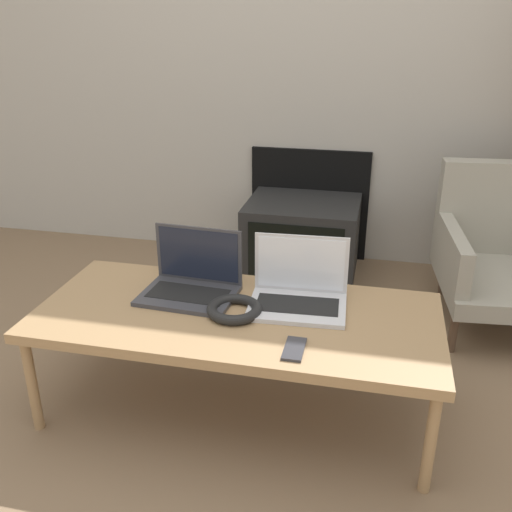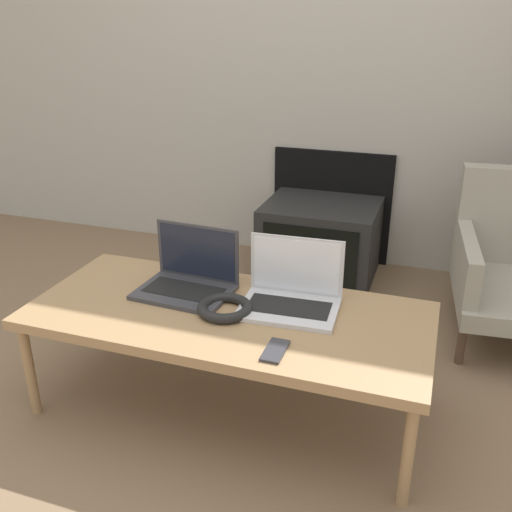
# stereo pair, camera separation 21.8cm
# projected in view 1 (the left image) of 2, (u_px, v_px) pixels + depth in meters

# --- Properties ---
(ground_plane) EXTENTS (14.00, 14.00, 0.00)m
(ground_plane) POSITION_uv_depth(u_px,v_px,m) (220.00, 450.00, 1.89)
(ground_plane) COLOR #7A6047
(wall_back) EXTENTS (7.00, 0.08, 2.60)m
(wall_back) POSITION_uv_depth(u_px,v_px,m) (308.00, 23.00, 2.98)
(wall_back) COLOR #ADA89E
(wall_back) RESTS_ON ground_plane
(table) EXTENTS (1.38, 0.61, 0.39)m
(table) POSITION_uv_depth(u_px,v_px,m) (237.00, 320.00, 1.96)
(table) COLOR #9E7A51
(table) RESTS_ON ground_plane
(laptop_left) EXTENTS (0.35, 0.26, 0.23)m
(laptop_left) POSITION_uv_depth(u_px,v_px,m) (192.00, 280.00, 2.07)
(laptop_left) COLOR #38383D
(laptop_left) RESTS_ON table
(laptop_right) EXTENTS (0.35, 0.26, 0.23)m
(laptop_right) POSITION_uv_depth(u_px,v_px,m) (299.00, 291.00, 1.99)
(laptop_right) COLOR silver
(laptop_right) RESTS_ON table
(headphones) EXTENTS (0.19, 0.19, 0.04)m
(headphones) POSITION_uv_depth(u_px,v_px,m) (234.00, 309.00, 1.93)
(headphones) COLOR black
(headphones) RESTS_ON table
(phone) EXTENTS (0.06, 0.13, 0.01)m
(phone) POSITION_uv_depth(u_px,v_px,m) (294.00, 349.00, 1.73)
(phone) COLOR #333338
(phone) RESTS_ON table
(tv) EXTENTS (0.60, 0.50, 0.41)m
(tv) POSITION_uv_depth(u_px,v_px,m) (302.00, 238.00, 3.12)
(tv) COLOR black
(tv) RESTS_ON ground_plane
(armchair) EXTENTS (0.65, 0.71, 0.70)m
(armchair) POSITION_uv_depth(u_px,v_px,m) (507.00, 249.00, 2.61)
(armchair) COLOR gray
(armchair) RESTS_ON ground_plane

